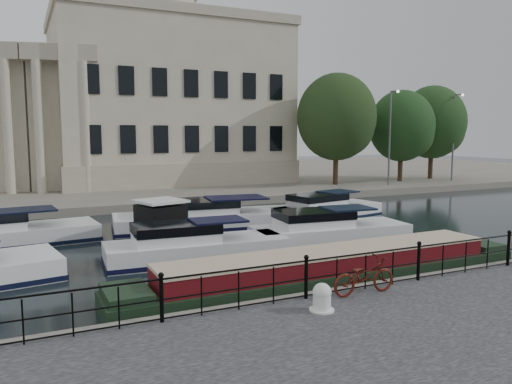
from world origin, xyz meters
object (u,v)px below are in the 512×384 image
Objects in this scene: bicycle at (364,276)px; harbour_hut at (161,225)px; mooring_bollard at (322,298)px; narrowboat at (332,274)px.

harbour_hut is (-3.01, 10.61, -0.12)m from bicycle.
narrowboat is at bearing 52.16° from mooring_bollard.
bicycle is 2.75× the size of mooring_bollard.
narrowboat is (0.73, 2.61, -0.71)m from bicycle.
harbour_hut reaches higher than mooring_bollard.
bicycle is 2.80m from narrowboat.
mooring_bollard is at bearing 109.91° from bicycle.
harbour_hut is at bearing 16.72° from bicycle.
narrowboat is at bearing -81.52° from harbour_hut.
narrowboat is at bearing -14.68° from bicycle.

